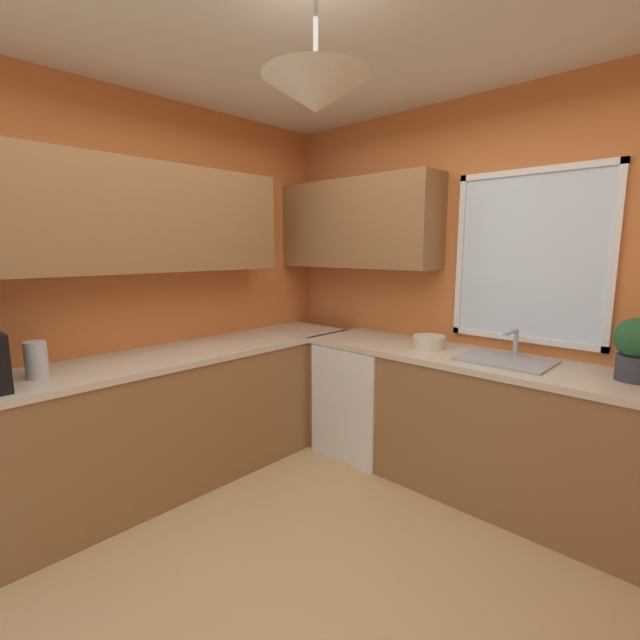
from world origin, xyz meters
TOP-DOWN VIEW (x-y plane):
  - ground_plane at (0.00, 0.00)m, footprint 7.52×7.52m
  - room_shell at (-0.34, 0.42)m, footprint 3.54×3.47m
  - counter_run_left at (-1.40, 0.00)m, footprint 0.65×3.08m
  - counter_run_back at (0.21, 1.36)m, footprint 2.63×0.65m
  - dishwasher at (-0.74, 1.33)m, footprint 0.60×0.60m
  - kettle at (-1.38, -0.73)m, footprint 0.11×0.11m
  - sink_assembly at (0.32, 1.37)m, footprint 0.53×0.40m
  - potted_plant at (0.97, 1.41)m, footprint 0.22×0.22m
  - bowl at (-0.21, 1.36)m, footprint 0.22×0.22m

SIDE VIEW (x-z plane):
  - ground_plane at x=0.00m, z-range 0.00..0.00m
  - dishwasher at x=-0.74m, z-range 0.00..0.87m
  - counter_run_left at x=-1.40m, z-range 0.00..0.91m
  - counter_run_back at x=0.21m, z-range 0.00..0.91m
  - sink_assembly at x=0.32m, z-range 0.83..1.02m
  - bowl at x=-0.21m, z-range 0.91..1.00m
  - kettle at x=-1.38m, z-range 0.91..1.11m
  - potted_plant at x=0.97m, z-range 0.93..1.26m
  - room_shell at x=-0.34m, z-range 0.40..3.10m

